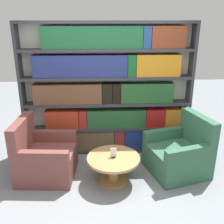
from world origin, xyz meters
The scene contains 6 objects.
ground_plane centered at (0.00, 0.00, 0.00)m, with size 14.00×14.00×0.00m, color gray.
bookshelf centered at (0.01, 1.34, 1.16)m, with size 3.02×0.30×2.38m.
armchair_left centered at (-1.04, 0.53, 0.32)m, with size 0.92×0.90×0.96m.
armchair_right centered at (1.16, 0.54, 0.32)m, with size 1.06×1.04×0.96m.
coffee_table centered at (0.06, 0.30, 0.30)m, with size 0.81×0.81×0.43m.
table_sign centered at (0.06, 0.30, 0.49)m, with size 0.10×0.06×0.16m.
Camera 1 is at (-0.14, -3.18, 2.46)m, focal length 42.00 mm.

